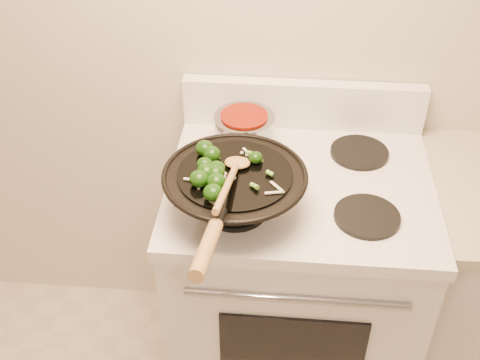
{
  "coord_description": "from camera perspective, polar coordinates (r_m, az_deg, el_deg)",
  "views": [
    {
      "loc": [
        -0.06,
        -0.23,
        2.01
      ],
      "look_at": [
        -0.17,
        1.03,
        1.02
      ],
      "focal_mm": 45.0,
      "sensor_mm": 36.0,
      "label": 1
    }
  ],
  "objects": [
    {
      "name": "wok",
      "position": [
        1.61,
        -0.51,
        -0.92
      ],
      "size": [
        0.39,
        0.64,
        0.21
      ],
      "color": "black",
      "rests_on": "stove"
    },
    {
      "name": "saucepan",
      "position": [
        1.86,
        0.4,
        4.7
      ],
      "size": [
        0.19,
        0.3,
        0.11
      ],
      "color": "gray",
      "rests_on": "stove"
    },
    {
      "name": "wooden_spoon",
      "position": [
        1.52,
        -0.79,
        0.44
      ],
      "size": [
        0.07,
        0.31,
        0.09
      ],
      "color": "#A57841",
      "rests_on": "wok"
    },
    {
      "name": "stirfry",
      "position": [
        1.56,
        -2.58,
        0.93
      ],
      "size": [
        0.26,
        0.25,
        0.04
      ],
      "color": "#123508",
      "rests_on": "wok"
    },
    {
      "name": "stove",
      "position": [
        2.08,
        5.0,
        -9.77
      ],
      "size": [
        0.78,
        0.67,
        1.08
      ],
      "color": "white",
      "rests_on": "ground"
    }
  ]
}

